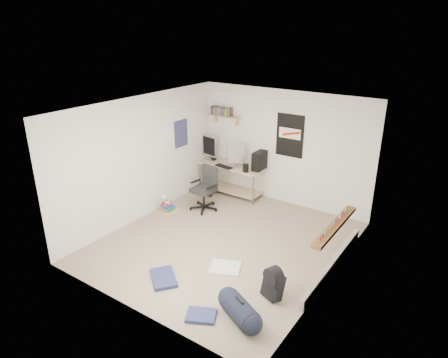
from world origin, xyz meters
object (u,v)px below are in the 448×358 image
Objects in this scene: book_stack at (168,204)px; duffel_bag at (239,311)px; desk at (232,178)px; backpack at (273,285)px; office_chair at (204,188)px.

duffel_bag is at bearing -32.64° from book_stack.
desk is 1.72m from book_stack.
desk is at bearing 150.90° from duffel_bag.
backpack is at bearing -21.75° from book_stack.
backpack is 0.70m from duffel_bag.
desk is at bearing 153.44° from backpack.
book_stack is at bearing 179.46° from backpack.
office_chair is 2.41× the size of book_stack.
backpack is 0.65× the size of duffel_bag.
backpack is at bearing 103.87° from duffel_bag.
office_chair is at bearing -71.74° from desk.
duffel_bag reaches higher than backpack.
office_chair reaches higher than desk.
book_stack is (-0.61, -1.59, -0.21)m from desk.
desk is at bearing 96.95° from office_chair.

